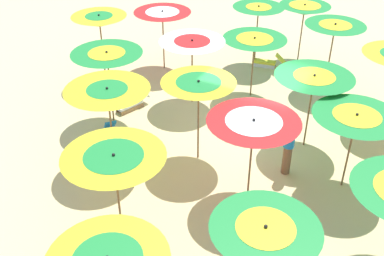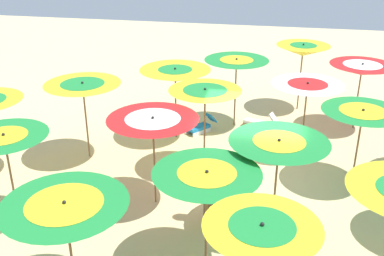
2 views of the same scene
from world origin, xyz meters
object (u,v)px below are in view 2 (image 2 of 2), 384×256
(beach_ball, at_px, (153,121))
(beach_umbrella_12, at_px, (205,95))
(beach_umbrella_11, at_px, (153,126))
(beach_umbrella_19, at_px, (303,50))
(beach_umbrella_16, at_px, (83,90))
(beach_umbrella_7, at_px, (279,149))
(lounger_3, at_px, (201,126))
(beach_umbrella_1, at_px, (262,233))
(beach_umbrella_14, at_px, (362,70))
(beach_umbrella_8, at_px, (362,116))
(beach_umbrella_6, at_px, (207,182))
(beach_umbrella_10, at_px, (5,142))
(beachgoer_0, at_px, (209,184))
(beach_umbrella_13, at_px, (307,89))
(beach_umbrella_17, at_px, (175,75))
(beach_umbrella_18, at_px, (236,65))
(beach_umbrella_5, at_px, (65,212))
(lounger_1, at_px, (260,123))

(beach_ball, bearing_deg, beach_umbrella_12, -140.03)
(beach_umbrella_11, distance_m, beach_umbrella_19, 8.15)
(beach_umbrella_16, bearing_deg, beach_umbrella_7, -114.92)
(lounger_3, bearing_deg, beach_umbrella_16, -12.51)
(beach_umbrella_1, bearing_deg, lounger_3, 16.53)
(beach_umbrella_11, xyz_separation_m, beach_umbrella_14, (5.85, -5.56, -0.05))
(beach_umbrella_8, height_order, beach_umbrella_12, beach_umbrella_12)
(beach_umbrella_6, distance_m, beach_umbrella_10, 4.74)
(beach_umbrella_11, height_order, beachgoer_0, beach_umbrella_11)
(beach_umbrella_10, xyz_separation_m, beachgoer_0, (0.92, -4.50, -1.12))
(beach_umbrella_11, bearing_deg, beach_umbrella_16, 52.51)
(beach_umbrella_1, relative_size, beach_umbrella_13, 1.03)
(beach_umbrella_1, relative_size, beach_umbrella_10, 1.01)
(beach_umbrella_1, height_order, beach_umbrella_13, beach_umbrella_1)
(beach_umbrella_17, bearing_deg, beach_umbrella_1, -157.48)
(beach_umbrella_6, relative_size, beach_umbrella_12, 0.90)
(beachgoer_0, height_order, beach_ball, beachgoer_0)
(beach_umbrella_14, relative_size, beach_umbrella_16, 0.97)
(beach_umbrella_14, distance_m, beach_umbrella_18, 4.16)
(beach_umbrella_5, height_order, beach_umbrella_13, beach_umbrella_13)
(beach_umbrella_14, xyz_separation_m, beach_umbrella_17, (-1.91, 5.92, 0.04))
(beach_umbrella_10, xyz_separation_m, beach_umbrella_11, (1.45, -3.05, 0.04))
(beach_umbrella_16, relative_size, beach_umbrella_18, 0.99)
(lounger_1, relative_size, lounger_3, 1.17)
(beach_umbrella_6, relative_size, beach_umbrella_10, 0.96)
(beach_umbrella_10, height_order, beach_umbrella_19, beach_umbrella_19)
(beach_umbrella_16, relative_size, lounger_1, 1.89)
(lounger_3, bearing_deg, beach_umbrella_18, 166.87)
(beach_umbrella_8, distance_m, beach_umbrella_10, 8.84)
(beach_umbrella_16, distance_m, beach_ball, 3.54)
(lounger_1, distance_m, beach_ball, 3.72)
(lounger_3, bearing_deg, beach_umbrella_14, 143.80)
(beach_umbrella_18, bearing_deg, beach_umbrella_1, -171.32)
(beach_umbrella_19, relative_size, lounger_1, 1.99)
(beach_umbrella_11, xyz_separation_m, beach_umbrella_12, (1.93, -0.94, 0.14))
(beach_umbrella_19, height_order, beachgoer_0, beach_umbrella_19)
(beach_umbrella_12, distance_m, lounger_1, 4.12)
(beach_umbrella_11, bearing_deg, beach_umbrella_14, -43.51)
(beach_umbrella_18, distance_m, beach_umbrella_19, 2.98)
(beach_umbrella_17, height_order, beachgoer_0, beach_umbrella_17)
(beach_umbrella_10, relative_size, beach_umbrella_13, 1.02)
(beach_umbrella_5, relative_size, beach_umbrella_14, 0.97)
(beach_umbrella_12, height_order, beach_umbrella_14, beach_umbrella_12)
(beach_umbrella_16, height_order, beach_umbrella_18, beach_umbrella_18)
(beach_umbrella_5, xyz_separation_m, beach_umbrella_11, (3.52, -0.63, 0.18))
(beach_umbrella_1, height_order, lounger_3, beach_umbrella_1)
(beach_umbrella_10, relative_size, beach_umbrella_19, 0.92)
(lounger_1, bearing_deg, beach_umbrella_5, 88.94)
(beach_umbrella_17, distance_m, lounger_1, 3.56)
(beach_umbrella_1, relative_size, beach_umbrella_19, 0.93)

